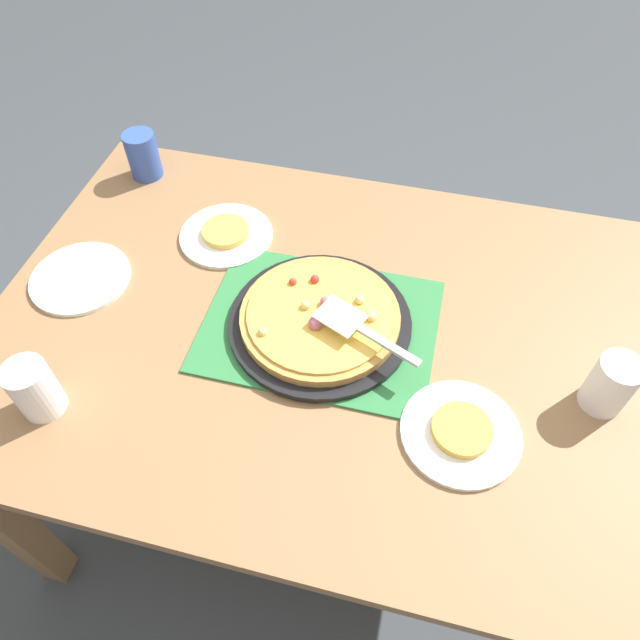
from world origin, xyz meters
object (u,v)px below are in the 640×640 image
(pizza_server, at_px, (360,328))
(served_slice_right, at_px, (226,231))
(cup_corner, at_px, (34,389))
(plate_side, at_px, (79,279))
(pizza, at_px, (320,316))
(served_slice_left, at_px, (462,430))
(cup_far, at_px, (143,155))
(pizza_pan, at_px, (320,322))
(plate_near_left, at_px, (460,433))
(cup_near, at_px, (611,384))
(plate_far_right, at_px, (226,235))

(pizza_server, bearing_deg, served_slice_right, -33.86)
(served_slice_right, xyz_separation_m, cup_corner, (0.17, 0.52, 0.04))
(plate_side, bearing_deg, pizza_server, 176.80)
(pizza, relative_size, served_slice_left, 3.00)
(cup_far, height_order, cup_corner, same)
(served_slice_left, xyz_separation_m, cup_far, (0.87, -0.57, 0.04))
(pizza_pan, relative_size, pizza_server, 1.67)
(plate_near_left, distance_m, cup_corner, 0.78)
(plate_side, bearing_deg, cup_far, -88.33)
(plate_side, xyz_separation_m, served_slice_left, (-0.86, 0.18, 0.01))
(pizza_pan, bearing_deg, pizza_server, 155.70)
(plate_side, xyz_separation_m, pizza_server, (-0.64, 0.04, 0.07))
(cup_near, bearing_deg, plate_far_right, -17.09)
(cup_far, relative_size, pizza_server, 0.53)
(pizza_pan, distance_m, plate_near_left, 0.36)
(served_slice_right, bearing_deg, plate_side, 38.29)
(plate_near_left, relative_size, pizza_server, 0.97)
(pizza_pan, xyz_separation_m, cup_far, (0.56, -0.38, 0.05))
(served_slice_right, xyz_separation_m, cup_far, (0.28, -0.18, 0.04))
(served_slice_left, bearing_deg, pizza_pan, -30.59)
(plate_side, bearing_deg, pizza, -179.51)
(pizza_pan, distance_m, cup_near, 0.56)
(plate_side, distance_m, pizza_server, 0.64)
(pizza, bearing_deg, pizza_pan, 40.56)
(plate_near_left, xyz_separation_m, cup_near, (-0.25, -0.13, 0.06))
(plate_near_left, bearing_deg, pizza, -30.64)
(pizza_server, bearing_deg, pizza, -24.48)
(served_slice_right, distance_m, cup_corner, 0.55)
(pizza, xyz_separation_m, cup_far, (0.56, -0.38, 0.03))
(pizza_pan, relative_size, served_slice_right, 3.45)
(cup_near, bearing_deg, pizza, -5.12)
(pizza, bearing_deg, plate_side, 0.49)
(pizza, relative_size, plate_far_right, 1.50)
(pizza, relative_size, plate_near_left, 1.50)
(served_slice_left, height_order, cup_far, cup_far)
(served_slice_right, bearing_deg, plate_far_right, 0.00)
(plate_near_left, bearing_deg, plate_side, -11.70)
(plate_side, xyz_separation_m, served_slice_right, (-0.27, -0.21, 0.01))
(pizza_pan, relative_size, cup_far, 3.17)
(pizza_pan, distance_m, cup_far, 0.68)
(plate_far_right, height_order, cup_near, cup_near)
(plate_near_left, relative_size, cup_far, 1.83)
(served_slice_right, distance_m, cup_near, 0.88)
(pizza_pan, relative_size, plate_far_right, 1.73)
(served_slice_left, bearing_deg, plate_side, -11.70)
(plate_far_right, relative_size, cup_corner, 1.83)
(served_slice_right, bearing_deg, plate_near_left, 146.48)
(pizza_pan, height_order, plate_near_left, pizza_pan)
(cup_far, bearing_deg, pizza_pan, 145.60)
(cup_far, bearing_deg, served_slice_left, 146.92)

